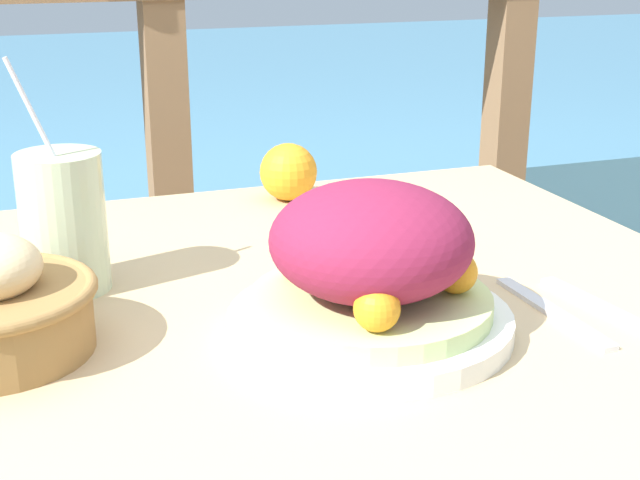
{
  "coord_description": "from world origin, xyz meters",
  "views": [
    {
      "loc": [
        -0.26,
        -0.81,
        1.08
      ],
      "look_at": [
        0.02,
        -0.01,
        0.79
      ],
      "focal_mm": 50.0,
      "sensor_mm": 36.0,
      "label": 1
    }
  ],
  "objects": [
    {
      "name": "drink_glass",
      "position": [
        -0.22,
        0.09,
        0.8
      ],
      "size": [
        0.09,
        0.09,
        0.24
      ],
      "color": "beige",
      "rests_on": "patio_table"
    },
    {
      "name": "fork",
      "position": [
        0.22,
        -0.14,
        0.73
      ],
      "size": [
        0.02,
        0.18,
        0.0
      ],
      "color": "silver",
      "rests_on": "patio_table"
    },
    {
      "name": "orange_near_basket",
      "position": [
        0.16,
        0.07,
        0.77
      ],
      "size": [
        0.07,
        0.07,
        0.07
      ],
      "color": "orange",
      "rests_on": "patio_table"
    },
    {
      "name": "knife",
      "position": [
        0.27,
        -0.15,
        0.73
      ],
      "size": [
        0.04,
        0.18,
        0.0
      ],
      "color": "silver",
      "rests_on": "patio_table"
    },
    {
      "name": "salad_plate",
      "position": [
        0.03,
        -0.11,
        0.79
      ],
      "size": [
        0.27,
        0.27,
        0.14
      ],
      "color": "white",
      "rests_on": "patio_table"
    },
    {
      "name": "railing_fence",
      "position": [
        -0.0,
        0.73,
        0.73
      ],
      "size": [
        2.8,
        0.08,
        1.07
      ],
      "color": "brown",
      "rests_on": "ground_plane"
    },
    {
      "name": "patio_table",
      "position": [
        0.0,
        0.0,
        0.62
      ],
      "size": [
        0.92,
        0.82,
        0.73
      ],
      "color": "tan",
      "rests_on": "ground_plane"
    },
    {
      "name": "orange_near_glass",
      "position": [
        0.1,
        0.33,
        0.77
      ],
      "size": [
        0.08,
        0.08,
        0.08
      ],
      "color": "orange",
      "rests_on": "patio_table"
    },
    {
      "name": "sea_backdrop",
      "position": [
        0.0,
        3.23,
        0.24
      ],
      "size": [
        12.0,
        4.0,
        0.48
      ],
      "color": "teal",
      "rests_on": "ground_plane"
    }
  ]
}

